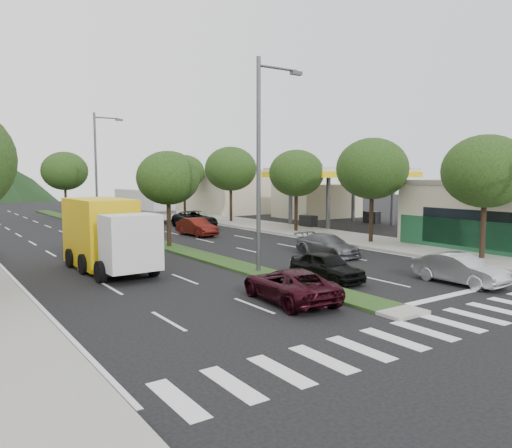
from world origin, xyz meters
TOP-DOWN VIEW (x-y plane):
  - ground at (0.00, 0.00)m, footprint 160.00×160.00m
  - sidewalk_right at (12.50, 25.00)m, footprint 5.00×90.00m
  - median at (0.00, 28.00)m, footprint 1.60×56.00m
  - crosswalk at (0.00, -2.00)m, footprint 19.00×2.20m
  - storefront_right at (18.00, 6.00)m, footprint 9.00×10.00m
  - gas_canopy at (19.00, 22.00)m, footprint 12.20×8.20m
  - bldg_right_far at (19.50, 44.00)m, footprint 10.00×16.00m
  - tree_r_a at (12.00, 4.00)m, footprint 4.60×4.60m
  - tree_r_b at (12.00, 12.00)m, footprint 4.80×4.80m
  - tree_r_c at (12.00, 20.00)m, footprint 4.40×4.40m
  - tree_r_d at (12.00, 30.00)m, footprint 5.00×5.00m
  - tree_r_e at (12.00, 40.00)m, footprint 4.60×4.60m
  - tree_med_near at (0.00, 18.00)m, footprint 4.00×4.00m
  - tree_med_far at (0.00, 44.00)m, footprint 4.80×4.80m
  - streetlight_near at (0.21, 8.00)m, footprint 2.60×0.25m
  - streetlight_mid at (0.21, 33.00)m, footprint 2.60×0.25m
  - sedan_silver at (5.74, 1.22)m, footprint 1.43×3.97m
  - suv_maroon at (-2.08, 3.02)m, footprint 2.54×4.65m
  - car_queue_a at (1.50, 4.90)m, footprint 1.54×3.77m
  - car_queue_b at (6.16, 9.90)m, footprint 1.89×4.33m
  - car_queue_c at (4.35, 22.55)m, footprint 1.73×4.15m
  - car_queue_d at (6.80, 27.55)m, footprint 2.77×5.50m
  - car_queue_e at (1.50, 32.55)m, footprint 1.89×3.76m
  - car_queue_f at (4.30, 37.55)m, footprint 2.05×4.98m
  - box_truck at (-5.68, 12.78)m, footprint 2.93×7.09m
  - motorhome at (5.54, 36.08)m, footprint 3.34×8.43m

SIDE VIEW (x-z plane):
  - ground at x=0.00m, z-range 0.00..0.00m
  - crosswalk at x=0.00m, z-range 0.00..0.01m
  - median at x=0.00m, z-range 0.00..0.12m
  - sidewalk_right at x=12.50m, z-range 0.00..0.15m
  - car_queue_e at x=1.50m, z-range 0.00..1.23m
  - suv_maroon at x=-2.08m, z-range 0.00..1.24m
  - car_queue_b at x=6.16m, z-range 0.00..1.24m
  - car_queue_a at x=1.50m, z-range 0.00..1.28m
  - sedan_silver at x=5.74m, z-range 0.00..1.30m
  - car_queue_c at x=4.35m, z-range 0.00..1.34m
  - car_queue_f at x=4.30m, z-range 0.00..1.44m
  - car_queue_d at x=6.80m, z-range 0.00..1.49m
  - box_truck at x=-5.68m, z-range -0.09..3.36m
  - motorhome at x=5.54m, z-range 0.10..3.26m
  - storefront_right at x=18.00m, z-range 0.00..4.00m
  - bldg_right_far at x=19.50m, z-range 0.00..5.20m
  - tree_med_near at x=0.00m, z-range 1.42..7.44m
  - gas_canopy at x=19.00m, z-range 2.02..7.27m
  - tree_r_c at x=12.00m, z-range 1.51..7.99m
  - tree_r_a at x=12.00m, z-range 1.50..8.14m
  - tree_r_e at x=12.00m, z-range 1.54..8.25m
  - tree_med_far at x=0.00m, z-range 1.54..8.47m
  - tree_r_b at x=12.00m, z-range 1.57..8.50m
  - tree_r_d at x=12.00m, z-range 1.60..8.76m
  - streetlight_near at x=0.21m, z-range 0.58..10.58m
  - streetlight_mid at x=0.21m, z-range 0.58..10.58m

